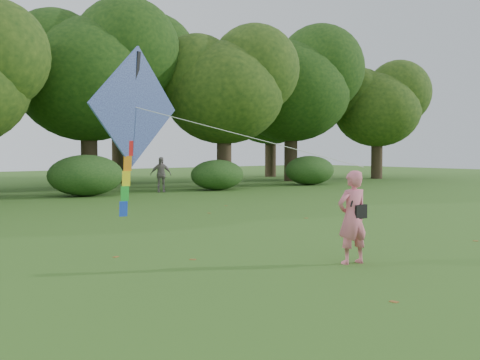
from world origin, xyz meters
TOP-DOWN VIEW (x-y plane):
  - ground at (0.00, 0.00)m, footprint 100.00×100.00m
  - man_kite_flyer at (0.24, -0.34)m, footprint 0.70×0.53m
  - bystander_right at (6.89, 17.87)m, footprint 1.10×0.83m
  - crossbody_bag at (0.36, -0.37)m, footprint 0.43×0.20m
  - flying_kite at (-3.30, 1.48)m, footprint 4.80×2.20m
  - tree_line at (1.67, 22.88)m, footprint 54.70×15.30m
  - shrub_band at (-0.72, 17.60)m, footprint 39.15×3.22m
  - fallen_leaves at (0.27, 5.06)m, footprint 10.86×14.56m

SIDE VIEW (x-z plane):
  - ground at x=0.00m, z-range 0.00..0.00m
  - fallen_leaves at x=0.27m, z-range 0.00..0.01m
  - shrub_band at x=-0.72m, z-range -0.08..1.79m
  - bystander_right at x=6.89m, z-range 0.00..1.74m
  - man_kite_flyer at x=0.24m, z-range 0.00..1.75m
  - crossbody_bag at x=0.36m, z-range 0.64..1.34m
  - flying_kite at x=-3.30m, z-range 1.36..4.27m
  - tree_line at x=1.67m, z-range 0.86..10.35m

